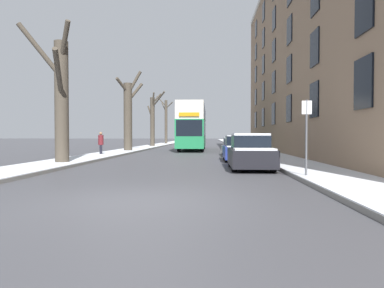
{
  "coord_description": "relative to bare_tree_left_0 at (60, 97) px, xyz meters",
  "views": [
    {
      "loc": [
        1.71,
        -7.5,
        1.46
      ],
      "look_at": [
        0.21,
        21.22,
        0.75
      ],
      "focal_mm": 32.0,
      "sensor_mm": 36.0,
      "label": 1
    }
  ],
  "objects": [
    {
      "name": "bare_tree_left_0",
      "position": [
        0.0,
        0.0,
        0.0
      ],
      "size": [
        2.7,
        2.56,
        6.83
      ],
      "color": "#423A30",
      "rests_on": "ground"
    },
    {
      "name": "pedestrian_left_sidewalk",
      "position": [
        -0.42,
        7.46,
        -2.4
      ],
      "size": [
        0.38,
        0.38,
        1.72
      ],
      "rotation": [
        0.0,
        0.0,
        1.96
      ],
      "color": "black",
      "rests_on": "ground"
    },
    {
      "name": "sidewalk_right",
      "position": [
        11.43,
        44.06,
        -3.26
      ],
      "size": [
        2.52,
        130.0,
        0.16
      ],
      "color": "slate",
      "rests_on": "ground"
    },
    {
      "name": "street_sign_post",
      "position": [
        10.47,
        -5.1,
        -1.84
      ],
      "size": [
        0.32,
        0.07,
        2.63
      ],
      "color": "#4C4F54",
      "rests_on": "ground"
    },
    {
      "name": "parked_car_1",
      "position": [
        9.07,
        3.45,
        -2.66
      ],
      "size": [
        1.9,
        4.03,
        1.48
      ],
      "color": "navy",
      "rests_on": "ground"
    },
    {
      "name": "double_decker_bus",
      "position": [
        5.57,
        17.92,
        -0.81
      ],
      "size": [
        2.5,
        11.32,
        4.49
      ],
      "color": "#1E7A47",
      "rests_on": "ground"
    },
    {
      "name": "ground_plane",
      "position": [
        5.61,
        -8.94,
        -3.34
      ],
      "size": [
        320.0,
        320.0,
        0.0
      ],
      "primitive_type": "plane",
      "color": "#424247"
    },
    {
      "name": "parked_car_2",
      "position": [
        9.07,
        8.47,
        -2.72
      ],
      "size": [
        1.69,
        3.98,
        1.34
      ],
      "color": "silver",
      "rests_on": "ground"
    },
    {
      "name": "bare_tree_left_1",
      "position": [
        0.1,
        13.52,
        0.01
      ],
      "size": [
        2.05,
        2.43,
        7.18
      ],
      "color": "#423A30",
      "rests_on": "ground"
    },
    {
      "name": "sidewalk_left",
      "position": [
        -0.21,
        44.06,
        -3.26
      ],
      "size": [
        2.52,
        130.0,
        0.16
      ],
      "color": "slate",
      "rests_on": "ground"
    },
    {
      "name": "bare_tree_left_3",
      "position": [
        -0.0,
        40.14,
        0.69
      ],
      "size": [
        3.02,
        3.29,
        8.17
      ],
      "color": "#423A30",
      "rests_on": "ground"
    },
    {
      "name": "terrace_facade_right",
      "position": [
        17.18,
        9.82,
        4.88
      ],
      "size": [
        9.1,
        38.25,
        16.44
      ],
      "color": "#8C7056",
      "rests_on": "ground"
    },
    {
      "name": "bare_tree_left_2",
      "position": [
        0.15,
        26.21,
        0.14
      ],
      "size": [
        2.69,
        2.74,
        6.84
      ],
      "color": "#423A30",
      "rests_on": "ground"
    },
    {
      "name": "parked_car_0",
      "position": [
        9.07,
        -1.5,
        -2.63
      ],
      "size": [
        1.77,
        3.9,
        1.55
      ],
      "color": "black",
      "rests_on": "ground"
    }
  ]
}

